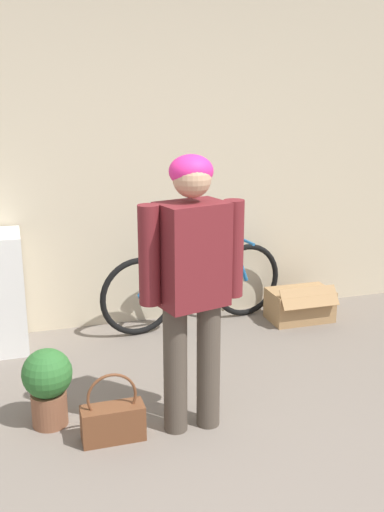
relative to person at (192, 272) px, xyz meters
The scene contains 6 objects.
wall_back 1.75m from the person, 90.81° to the left, with size 8.00×0.07×2.60m.
person is the anchor object (origin of this frame).
bicycle 1.65m from the person, 72.32° to the left, with size 1.58×0.46×0.70m.
handbag 0.93m from the person, behind, with size 0.35×0.14×0.40m.
cardboard_box 2.03m from the person, 44.30° to the left, with size 0.52×0.38×0.32m.
potted_plant 1.06m from the person, 161.54° to the left, with size 0.29×0.29×0.46m.
Camera 1 is at (-0.86, -1.87, 1.88)m, focal length 42.00 mm.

